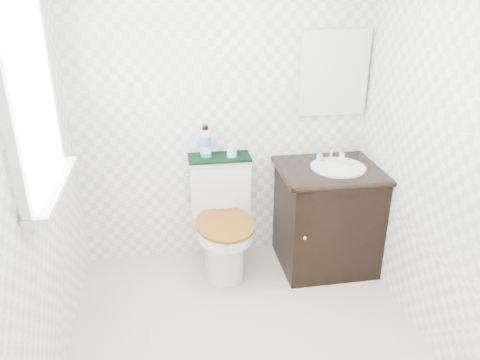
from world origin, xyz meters
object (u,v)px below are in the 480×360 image
object	(u,v)px
toilet	(222,224)
trash_bin	(229,240)
mouthwash_bottle	(206,142)
cup	(232,150)
vanity	(329,214)

from	to	relation	value
toilet	trash_bin	size ratio (longest dim) A/B	2.91
mouthwash_bottle	cup	distance (m)	0.20
vanity	cup	world-z (taller)	cup
vanity	mouthwash_bottle	bearing A→B (deg)	167.48
trash_bin	cup	distance (m)	0.78
trash_bin	cup	size ratio (longest dim) A/B	3.16
trash_bin	mouthwash_bottle	xyz separation A→B (m)	(-0.17, 0.01, 0.84)
toilet	mouthwash_bottle	xyz separation A→B (m)	(-0.10, 0.14, 0.61)
toilet	trash_bin	distance (m)	0.27
trash_bin	mouthwash_bottle	bearing A→B (deg)	177.92
mouthwash_bottle	cup	world-z (taller)	mouthwash_bottle
cup	mouthwash_bottle	bearing A→B (deg)	169.60
vanity	trash_bin	size ratio (longest dim) A/B	3.10
vanity	cup	xyz separation A→B (m)	(-0.73, 0.17, 0.49)
toilet	trash_bin	xyz separation A→B (m)	(0.07, 0.14, -0.22)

